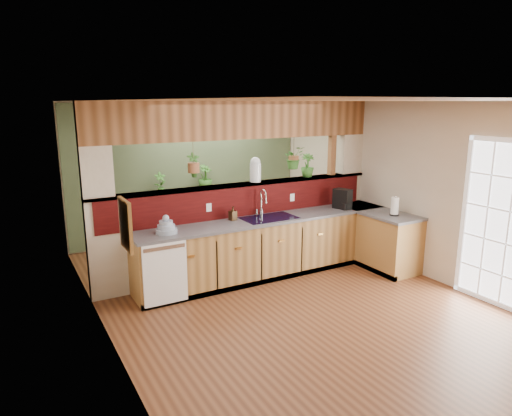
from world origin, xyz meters
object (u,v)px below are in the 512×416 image
shelving_console (183,216)px  paper_towel (395,207)px  coffee_maker (343,200)px  faucet (262,201)px  soap_dispenser (233,213)px  dish_stack (166,227)px  glass_jar (255,170)px

shelving_console → paper_towel: bearing=-47.4°
coffee_maker → shelving_console: 3.05m
faucet → soap_dispenser: faucet is taller
dish_stack → coffee_maker: size_ratio=0.89×
dish_stack → glass_jar: 1.74m
coffee_maker → soap_dispenser: bearing=157.4°
faucet → soap_dispenser: size_ratio=2.00×
shelving_console → soap_dispenser: bearing=-84.0°
faucet → dish_stack: 1.59m
faucet → dish_stack: faucet is taller
paper_towel → shelving_console: size_ratio=0.22×
dish_stack → glass_jar: bearing=14.5°
shelving_console → dish_stack: bearing=-108.7°
paper_towel → faucet: bearing=151.3°
dish_stack → coffee_maker: (2.95, -0.04, 0.07)m
paper_towel → shelving_console: bearing=126.3°
faucet → coffee_maker: size_ratio=1.31×
dish_stack → soap_dispenser: size_ratio=1.36×
paper_towel → shelving_console: 3.86m
glass_jar → dish_stack: bearing=-165.5°
paper_towel → shelving_console: paper_towel is taller
coffee_maker → glass_jar: glass_jar is taller
faucet → paper_towel: bearing=-28.7°
faucet → dish_stack: (-1.57, -0.19, -0.15)m
faucet → glass_jar: 0.50m
faucet → glass_jar: bearing=89.3°
dish_stack → soap_dispenser: (1.07, 0.17, 0.03)m
soap_dispenser → paper_towel: size_ratio=0.70×
dish_stack → coffee_maker: coffee_maker is taller
coffee_maker → shelving_console: size_ratio=0.23×
glass_jar → shelving_console: glass_jar is taller
soap_dispenser → paper_towel: bearing=-22.6°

